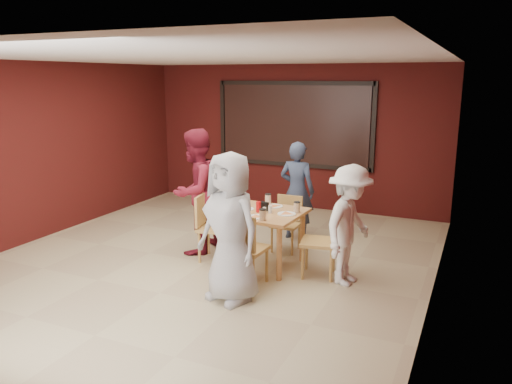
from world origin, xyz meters
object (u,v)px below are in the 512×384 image
at_px(chair_front, 244,246).
at_px(chair_left, 210,223).
at_px(dining_table, 265,218).
at_px(chair_back, 287,220).
at_px(diner_left, 196,192).
at_px(diner_back, 297,191).
at_px(diner_right, 349,225).
at_px(diner_front, 230,228).
at_px(chair_right, 325,238).

bearing_deg(chair_front, chair_left, 141.26).
relative_size(dining_table, chair_back, 1.25).
bearing_deg(chair_back, diner_left, -151.75).
height_order(chair_left, diner_left, diner_left).
xyz_separation_m(diner_back, diner_left, (-1.14, -1.20, 0.13)).
bearing_deg(diner_back, diner_right, 132.42).
relative_size(chair_back, diner_front, 0.47).
relative_size(dining_table, chair_right, 1.10).
distance_m(chair_front, diner_front, 0.51).
xyz_separation_m(diner_front, diner_back, (-0.08, 2.46, -0.09)).
distance_m(dining_table, chair_front, 0.79).
height_order(chair_back, diner_left, diner_left).
distance_m(chair_back, diner_left, 1.43).
bearing_deg(diner_right, dining_table, 93.87).
xyz_separation_m(chair_right, diner_back, (-0.87, 1.34, 0.26)).
bearing_deg(diner_left, diner_front, 49.38).
xyz_separation_m(dining_table, diner_right, (1.19, -0.12, 0.09)).
height_order(chair_front, chair_right, chair_front).
height_order(chair_right, diner_front, diner_front).
height_order(dining_table, diner_back, diner_back).
relative_size(diner_back, diner_left, 0.86).
bearing_deg(chair_left, dining_table, 6.67).
height_order(chair_right, diner_left, diner_left).
bearing_deg(diner_left, chair_front, 59.09).
distance_m(chair_left, diner_front, 1.42).
bearing_deg(diner_back, chair_back, 97.79).
height_order(dining_table, chair_back, dining_table).
height_order(chair_back, diner_front, diner_front).
relative_size(chair_back, chair_left, 0.87).
bearing_deg(diner_front, chair_left, 147.60).
bearing_deg(dining_table, chair_right, -2.37).
distance_m(chair_back, diner_front, 1.95).
distance_m(chair_right, diner_left, 2.06).
xyz_separation_m(chair_right, diner_front, (-0.80, -1.12, 0.35)).
bearing_deg(diner_left, chair_back, 123.69).
bearing_deg(chair_right, diner_right, -15.12).
relative_size(chair_front, chair_right, 1.02).
xyz_separation_m(chair_right, diner_right, (0.33, -0.09, 0.23)).
height_order(diner_back, diner_right, diner_back).
relative_size(chair_back, chair_right, 0.88).
bearing_deg(diner_right, diner_front, 142.41).
height_order(dining_table, diner_right, diner_right).
bearing_deg(chair_back, diner_back, 95.56).
bearing_deg(diner_left, diner_right, 89.84).
relative_size(chair_front, chair_left, 1.01).
relative_size(dining_table, diner_left, 0.56).
bearing_deg(chair_right, diner_back, 123.19).
distance_m(dining_table, diner_back, 1.31).
distance_m(chair_front, chair_right, 1.10).
height_order(diner_front, diner_back, diner_front).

